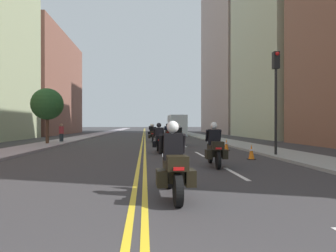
{
  "coord_description": "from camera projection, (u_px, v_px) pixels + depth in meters",
  "views": [
    {
      "loc": [
        0.12,
        -0.93,
        1.54
      ],
      "look_at": [
        1.62,
        18.06,
        1.44
      ],
      "focal_mm": 31.24,
      "sensor_mm": 36.0,
      "label": 1
    }
  ],
  "objects": [
    {
      "name": "building_right_1",
      "position": [
        286.0,
        21.0,
        34.19
      ],
      "size": [
        9.09,
        14.47,
        27.26
      ],
      "color": "#B9BF99",
      "rests_on": "ground"
    },
    {
      "name": "ground_plane",
      "position": [
        144.0,
        134.0,
        48.78
      ],
      "size": [
        264.0,
        264.0,
        0.0
      ],
      "primitive_type": "plane",
      "color": "#363436"
    },
    {
      "name": "sidewalk_left",
      "position": [
        101.0,
        133.0,
        48.21
      ],
      "size": [
        2.47,
        144.0,
        0.12
      ],
      "primitive_type": "cube",
      "color": "gray",
      "rests_on": "ground"
    },
    {
      "name": "sidewalk_right",
      "position": [
        186.0,
        133.0,
        49.34
      ],
      "size": [
        2.47,
        144.0,
        0.12
      ],
      "primitive_type": "cube",
      "color": "#929794",
      "rests_on": "ground"
    },
    {
      "name": "motorcycle_3",
      "position": [
        178.0,
        137.0,
        20.87
      ],
      "size": [
        0.76,
        2.22,
        1.59
      ],
      "rotation": [
        0.0,
        0.0,
        0.01
      ],
      "color": "black",
      "rests_on": "ground"
    },
    {
      "name": "motorcycle_2",
      "position": [
        159.0,
        140.0,
        15.81
      ],
      "size": [
        0.77,
        2.28,
        1.64
      ],
      "rotation": [
        0.0,
        0.0,
        0.03
      ],
      "color": "black",
      "rests_on": "ground"
    },
    {
      "name": "traffic_light_near",
      "position": [
        276.0,
        85.0,
        13.79
      ],
      "size": [
        0.28,
        0.38,
        4.97
      ],
      "color": "black",
      "rests_on": "ground"
    },
    {
      "name": "building_left_2",
      "position": [
        38.0,
        85.0,
        46.15
      ],
      "size": [
        9.18,
        21.42,
        15.65
      ],
      "color": "brown",
      "rests_on": "ground"
    },
    {
      "name": "motorcycle_6",
      "position": [
        151.0,
        132.0,
        35.54
      ],
      "size": [
        0.77,
        2.15,
        1.62
      ],
      "rotation": [
        0.0,
        0.0,
        0.01
      ],
      "color": "black",
      "rests_on": "ground"
    },
    {
      "name": "building_right_2",
      "position": [
        235.0,
        47.0,
        52.74
      ],
      "size": [
        8.64,
        20.44,
        31.16
      ],
      "color": "#AC958A",
      "rests_on": "ground"
    },
    {
      "name": "centreline_yellow_inner",
      "position": [
        143.0,
        134.0,
        48.77
      ],
      "size": [
        0.12,
        132.0,
        0.01
      ],
      "primitive_type": "cube",
      "color": "yellow",
      "rests_on": "ground"
    },
    {
      "name": "centreline_yellow_outer",
      "position": [
        145.0,
        134.0,
        48.79
      ],
      "size": [
        0.12,
        132.0,
        0.01
      ],
      "primitive_type": "cube",
      "color": "yellow",
      "rests_on": "ground"
    },
    {
      "name": "lane_dashes_white",
      "position": [
        172.0,
        139.0,
        30.07
      ],
      "size": [
        0.14,
        56.4,
        0.01
      ],
      "color": "silver",
      "rests_on": "ground"
    },
    {
      "name": "parked_truck",
      "position": [
        177.0,
        126.0,
        40.54
      ],
      "size": [
        2.2,
        6.5,
        2.8
      ],
      "color": "silver",
      "rests_on": "ground"
    },
    {
      "name": "pedestrian_0",
      "position": [
        61.0,
        133.0,
        24.37
      ],
      "size": [
        0.33,
        0.41,
        1.61
      ],
      "rotation": [
        0.0,
        0.0,
        1.24
      ],
      "color": "#232E35",
      "rests_on": "ground"
    },
    {
      "name": "motorcycle_5",
      "position": [
        167.0,
        133.0,
        30.62
      ],
      "size": [
        0.76,
        2.24,
        1.64
      ],
      "rotation": [
        0.0,
        0.0,
        -0.01
      ],
      "color": "black",
      "rests_on": "ground"
    },
    {
      "name": "motorcycle_0",
      "position": [
        173.0,
        167.0,
        6.12
      ],
      "size": [
        0.77,
        2.22,
        1.62
      ],
      "rotation": [
        0.0,
        0.0,
        0.03
      ],
      "color": "black",
      "rests_on": "ground"
    },
    {
      "name": "motorcycle_1",
      "position": [
        214.0,
        148.0,
        10.68
      ],
      "size": [
        0.78,
        2.25,
        1.63
      ],
      "rotation": [
        0.0,
        0.0,
        -0.06
      ],
      "color": "black",
      "rests_on": "ground"
    },
    {
      "name": "traffic_cone_2",
      "position": [
        251.0,
        152.0,
        12.8
      ],
      "size": [
        0.32,
        0.32,
        0.67
      ],
      "color": "black",
      "rests_on": "ground"
    },
    {
      "name": "street_tree_0",
      "position": [
        47.0,
        104.0,
        22.06
      ],
      "size": [
        2.38,
        2.38,
        4.28
      ],
      "color": "#4F3726",
      "rests_on": "ground"
    },
    {
      "name": "traffic_cone_1",
      "position": [
        226.0,
        145.0,
        17.13
      ],
      "size": [
        0.34,
        0.34,
        0.69
      ],
      "color": "black",
      "rests_on": "ground"
    },
    {
      "name": "motorcycle_4",
      "position": [
        153.0,
        134.0,
        26.0
      ],
      "size": [
        0.78,
        2.18,
        1.59
      ],
      "rotation": [
        0.0,
        0.0,
        -0.04
      ],
      "color": "black",
      "rests_on": "ground"
    }
  ]
}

